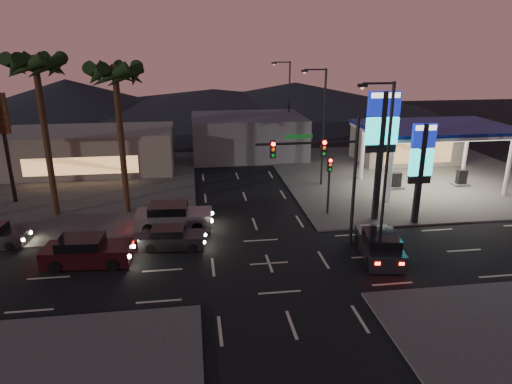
{
  "coord_description": "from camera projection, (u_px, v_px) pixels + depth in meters",
  "views": [
    {
      "loc": [
        -4.03,
        -23.11,
        12.05
      ],
      "look_at": [
        -0.19,
        4.0,
        3.0
      ],
      "focal_mm": 32.0,
      "sensor_mm": 36.0,
      "label": 1
    }
  ],
  "objects": [
    {
      "name": "pylon_sign_tall",
      "position": [
        382.0,
        131.0,
        30.34
      ],
      "size": [
        2.2,
        0.35,
        9.0
      ],
      "color": "black",
      "rests_on": "ground"
    },
    {
      "name": "palm_a",
      "position": [
        116.0,
        82.0,
        30.81
      ],
      "size": [
        4.41,
        4.41,
        10.86
      ],
      "color": "black",
      "rests_on": "ground"
    },
    {
      "name": "streetlight_near",
      "position": [
        384.0,
        158.0,
        26.09
      ],
      "size": [
        2.14,
        0.25,
        10.0
      ],
      "color": "black",
      "rests_on": "ground"
    },
    {
      "name": "car_lane_b_front",
      "position": [
        173.0,
        217.0,
        30.81
      ],
      "size": [
        5.32,
        2.51,
        1.69
      ],
      "color": "slate",
      "rests_on": "ground"
    },
    {
      "name": "ground",
      "position": [
        269.0,
        263.0,
        26.04
      ],
      "size": [
        140.0,
        140.0,
        0.0
      ],
      "primitive_type": "plane",
      "color": "black",
      "rests_on": "ground"
    },
    {
      "name": "hill_left",
      "position": [
        67.0,
        97.0,
        78.17
      ],
      "size": [
        40.0,
        40.0,
        6.0
      ],
      "primitive_type": "cone",
      "color": "black",
      "rests_on": "ground"
    },
    {
      "name": "pedestal_signal",
      "position": [
        329.0,
        177.0,
        32.42
      ],
      "size": [
        0.32,
        0.39,
        4.3
      ],
      "color": "black",
      "rests_on": "ground"
    },
    {
      "name": "hill_center",
      "position": [
        213.0,
        100.0,
        81.82
      ],
      "size": [
        60.0,
        60.0,
        4.0
      ],
      "primitive_type": "cone",
      "color": "black",
      "rests_on": "ground"
    },
    {
      "name": "gas_station",
      "position": [
        435.0,
        130.0,
        37.86
      ],
      "size": [
        12.2,
        8.2,
        5.47
      ],
      "color": "silver",
      "rests_on": "ground"
    },
    {
      "name": "streetlight_far",
      "position": [
        287.0,
        101.0,
        51.47
      ],
      "size": [
        2.14,
        0.25,
        10.0
      ],
      "color": "black",
      "rests_on": "ground"
    },
    {
      "name": "building_far_mid",
      "position": [
        248.0,
        136.0,
        50.06
      ],
      "size": [
        12.0,
        9.0,
        4.4
      ],
      "primitive_type": "cube",
      "color": "#4C4C51",
      "rests_on": "ground"
    },
    {
      "name": "streetlight_mid",
      "position": [
        321.0,
        121.0,
        38.31
      ],
      "size": [
        2.14,
        0.25,
        10.0
      ],
      "color": "black",
      "rests_on": "ground"
    },
    {
      "name": "suv_station",
      "position": [
        380.0,
        246.0,
        26.57
      ],
      "size": [
        2.73,
        4.99,
        1.58
      ],
      "color": "black",
      "rests_on": "ground"
    },
    {
      "name": "car_lane_a_front",
      "position": [
        172.0,
        238.0,
        27.9
      ],
      "size": [
        4.16,
        2.04,
        1.31
      ],
      "color": "black",
      "rests_on": "ground"
    },
    {
      "name": "car_lane_a_mid",
      "position": [
        87.0,
        252.0,
        25.79
      ],
      "size": [
        5.08,
        2.38,
        1.62
      ],
      "color": "black",
      "rests_on": "ground"
    },
    {
      "name": "palm_b",
      "position": [
        37.0,
        75.0,
        29.98
      ],
      "size": [
        4.41,
        4.41,
        11.46
      ],
      "color": "black",
      "rests_on": "ground"
    },
    {
      "name": "hill_right",
      "position": [
        295.0,
        96.0,
        83.66
      ],
      "size": [
        50.0,
        50.0,
        5.0
      ],
      "primitive_type": "cone",
      "color": "black",
      "rests_on": "ground"
    },
    {
      "name": "building_far_west",
      "position": [
        89.0,
        150.0,
        44.23
      ],
      "size": [
        16.0,
        8.0,
        4.0
      ],
      "primitive_type": "cube",
      "color": "#726B5B",
      "rests_on": "ground"
    },
    {
      "name": "corner_lot_nw",
      "position": [
        53.0,
        189.0,
        38.93
      ],
      "size": [
        24.0,
        24.0,
        0.12
      ],
      "primitive_type": "cube",
      "color": "#47443F",
      "rests_on": "ground"
    },
    {
      "name": "convenience_store",
      "position": [
        406.0,
        143.0,
        47.55
      ],
      "size": [
        10.0,
        6.0,
        4.0
      ],
      "primitive_type": "cube",
      "color": "#726B5B",
      "rests_on": "ground"
    },
    {
      "name": "corner_lot_ne",
      "position": [
        407.0,
        175.0,
        43.2
      ],
      "size": [
        24.0,
        24.0,
        0.12
      ],
      "primitive_type": "cube",
      "color": "#47443F",
      "rests_on": "ground"
    },
    {
      "name": "traffic_signal_mast",
      "position": [
        327.0,
        164.0,
        26.77
      ],
      "size": [
        6.1,
        0.39,
        8.0
      ],
      "color": "black",
      "rests_on": "ground"
    },
    {
      "name": "pylon_sign_short",
      "position": [
        421.0,
        159.0,
        30.28
      ],
      "size": [
        1.6,
        0.35,
        7.0
      ],
      "color": "black",
      "rests_on": "ground"
    }
  ]
}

